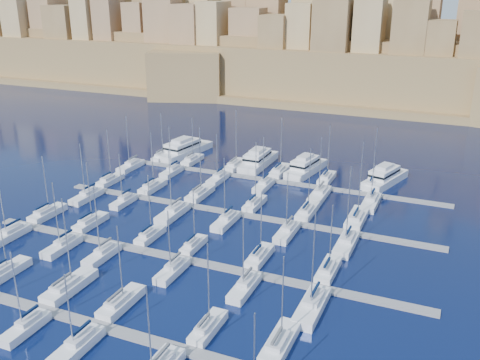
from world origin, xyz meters
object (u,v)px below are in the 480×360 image
at_px(sailboat_4, 208,328).
at_px(motor_yacht_a, 184,149).
at_px(sailboat_2, 69,286).
at_px(motor_yacht_c, 306,167).
at_px(motor_yacht_d, 385,177).
at_px(motor_yacht_b, 258,160).

relative_size(sailboat_4, motor_yacht_a, 0.68).
relative_size(sailboat_2, motor_yacht_a, 0.77).
relative_size(motor_yacht_c, motor_yacht_d, 0.99).
height_order(motor_yacht_b, motor_yacht_c, same).
height_order(sailboat_4, motor_yacht_d, sailboat_4).
bearing_deg(sailboat_2, motor_yacht_a, 104.53).
bearing_deg(motor_yacht_d, motor_yacht_b, 179.07).
relative_size(sailboat_4, motor_yacht_d, 0.82).
height_order(motor_yacht_a, motor_yacht_c, same).
xyz_separation_m(sailboat_2, sailboat_4, (24.94, -1.12, -0.03)).
bearing_deg(motor_yacht_c, sailboat_4, -84.46).
bearing_deg(motor_yacht_a, motor_yacht_b, -2.89).
distance_m(motor_yacht_a, motor_yacht_d, 56.42).
bearing_deg(motor_yacht_b, motor_yacht_d, -0.93).
xyz_separation_m(sailboat_2, motor_yacht_c, (18.13, 69.07, 0.96)).
bearing_deg(sailboat_4, sailboat_2, 177.42).
distance_m(motor_yacht_b, motor_yacht_c, 13.37).
xyz_separation_m(sailboat_4, motor_yacht_a, (-43.29, 71.95, 0.99)).
distance_m(motor_yacht_a, motor_yacht_c, 36.53).
relative_size(motor_yacht_a, motor_yacht_b, 1.18).
xyz_separation_m(sailboat_2, motor_yacht_d, (38.04, 69.11, 0.96)).
xyz_separation_m(sailboat_4, motor_yacht_d, (13.10, 70.24, 0.99)).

